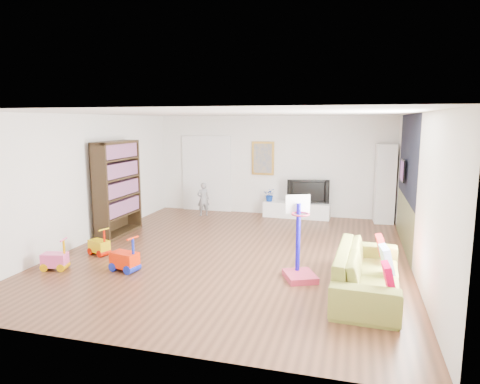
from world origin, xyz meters
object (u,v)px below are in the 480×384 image
(sofa, at_px, (368,271))
(basketball_hoop, at_px, (301,239))
(media_console, at_px, (297,210))
(bookshelf, at_px, (117,188))

(sofa, height_order, basketball_hoop, basketball_hoop)
(media_console, bearing_deg, bookshelf, -141.39)
(bookshelf, bearing_deg, media_console, 36.60)
(media_console, relative_size, bookshelf, 0.83)
(sofa, bearing_deg, basketball_hoop, 77.56)
(bookshelf, xyz_separation_m, sofa, (5.42, -2.07, -0.72))
(bookshelf, distance_m, sofa, 5.85)
(basketball_hoop, bearing_deg, media_console, 74.05)
(sofa, relative_size, basketball_hoop, 1.68)
(bookshelf, height_order, basketball_hoop, bookshelf)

